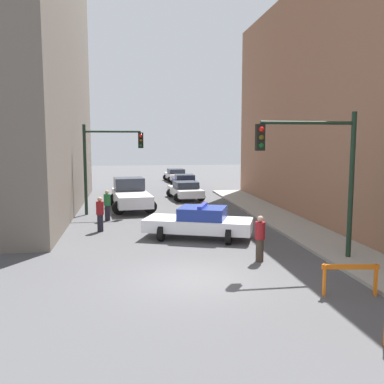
# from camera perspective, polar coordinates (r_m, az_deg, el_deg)

# --- Properties ---
(ground_plane) EXTENTS (120.00, 120.00, 0.00)m
(ground_plane) POSITION_cam_1_polar(r_m,az_deg,el_deg) (13.67, 0.17, -11.54)
(ground_plane) COLOR #4C4C4F
(sidewalk_right) EXTENTS (2.40, 44.00, 0.12)m
(sidewalk_right) POSITION_cam_1_polar(r_m,az_deg,el_deg) (15.78, 23.35, -9.34)
(sidewalk_right) COLOR #9E998E
(sidewalk_right) RESTS_ON ground_plane
(traffic_light_near) EXTENTS (3.64, 0.35, 5.20)m
(traffic_light_near) POSITION_cam_1_polar(r_m,az_deg,el_deg) (15.64, 16.84, 3.71)
(traffic_light_near) COLOR black
(traffic_light_near) RESTS_ON sidewalk_right
(traffic_light_far) EXTENTS (3.44, 0.35, 5.20)m
(traffic_light_far) POSITION_cam_1_polar(r_m,az_deg,el_deg) (25.22, -11.62, 4.71)
(traffic_light_far) COLOR black
(traffic_light_far) RESTS_ON ground_plane
(police_car) EXTENTS (5.05, 3.40, 1.52)m
(police_car) POSITION_cam_1_polar(r_m,az_deg,el_deg) (18.90, 0.98, -4.05)
(police_car) COLOR white
(police_car) RESTS_ON ground_plane
(white_truck) EXTENTS (3.02, 5.58, 1.90)m
(white_truck) POSITION_cam_1_polar(r_m,az_deg,el_deg) (27.15, -8.19, -0.34)
(white_truck) COLOR silver
(white_truck) RESTS_ON ground_plane
(parked_car_near) EXTENTS (2.56, 4.46, 1.31)m
(parked_car_near) POSITION_cam_1_polar(r_m,az_deg,el_deg) (31.26, -0.91, 0.26)
(parked_car_near) COLOR silver
(parked_car_near) RESTS_ON ground_plane
(parked_car_mid) EXTENTS (2.31, 4.32, 1.31)m
(parked_car_mid) POSITION_cam_1_polar(r_m,az_deg,el_deg) (37.58, -1.00, 1.40)
(parked_car_mid) COLOR navy
(parked_car_mid) RESTS_ON ground_plane
(parked_car_far) EXTENTS (2.49, 4.42, 1.31)m
(parked_car_far) POSITION_cam_1_polar(r_m,az_deg,el_deg) (44.67, -2.18, 2.29)
(parked_car_far) COLOR silver
(parked_car_far) RESTS_ON ground_plane
(pedestrian_crossing) EXTENTS (0.40, 0.40, 1.66)m
(pedestrian_crossing) POSITION_cam_1_polar(r_m,az_deg,el_deg) (20.71, -12.16, -2.84)
(pedestrian_crossing) COLOR black
(pedestrian_crossing) RESTS_ON ground_plane
(pedestrian_corner) EXTENTS (0.50, 0.50, 1.66)m
(pedestrian_corner) POSITION_cam_1_polar(r_m,az_deg,el_deg) (23.42, -11.24, -1.69)
(pedestrian_corner) COLOR black
(pedestrian_corner) RESTS_ON ground_plane
(pedestrian_sidewalk) EXTENTS (0.51, 0.51, 1.66)m
(pedestrian_sidewalk) POSITION_cam_1_polar(r_m,az_deg,el_deg) (15.52, 9.05, -6.06)
(pedestrian_sidewalk) COLOR #382D23
(pedestrian_sidewalk) RESTS_ON ground_plane
(barrier_mid) EXTENTS (1.59, 0.38, 0.90)m
(barrier_mid) POSITION_cam_1_polar(r_m,az_deg,el_deg) (12.91, 20.34, -10.24)
(barrier_mid) COLOR orange
(barrier_mid) RESTS_ON ground_plane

